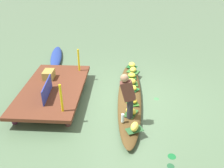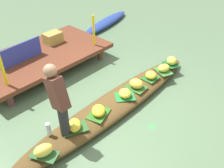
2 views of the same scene
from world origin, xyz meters
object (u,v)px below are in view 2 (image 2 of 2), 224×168
object	(u,v)px
water_bottle	(48,129)
banana_bunch_1	(164,68)
banana_bunch_3	(75,125)
vendor_person	(58,98)
banana_bunch_0	(43,150)
banana_bunch_4	(136,84)
market_banner	(21,53)
moored_boat	(106,22)
vendor_boat	(116,103)
banana_bunch_5	(125,93)
produce_crate	(53,38)
banana_bunch_6	(98,111)
banana_bunch_2	(151,75)
banana_bunch_7	(172,61)

from	to	relation	value
water_bottle	banana_bunch_1	bearing A→B (deg)	-6.16
banana_bunch_3	vendor_person	bearing A→B (deg)	149.84
banana_bunch_0	banana_bunch_4	distance (m)	2.29
water_bottle	market_banner	world-z (taller)	market_banner
banana_bunch_1	banana_bunch_4	distance (m)	0.92
moored_boat	banana_bunch_0	world-z (taller)	banana_bunch_0
vendor_boat	banana_bunch_5	size ratio (longest dim) A/B	17.11
vendor_person	banana_bunch_5	bearing A→B (deg)	-6.43
produce_crate	moored_boat	bearing A→B (deg)	10.72
banana_bunch_1	banana_bunch_5	distance (m)	1.31
banana_bunch_5	banana_bunch_6	bearing A→B (deg)	177.88
vendor_boat	banana_bunch_2	distance (m)	1.07
banana_bunch_2	banana_bunch_1	bearing A→B (deg)	-6.42
vendor_boat	market_banner	world-z (taller)	market_banner
vendor_boat	produce_crate	xyz separation A→B (m)	(0.48, 2.63, 0.42)
banana_bunch_7	produce_crate	world-z (taller)	produce_crate
banana_bunch_1	market_banner	world-z (taller)	market_banner
banana_bunch_0	banana_bunch_4	bearing A→B (deg)	1.21
banana_bunch_0	water_bottle	bearing A→B (deg)	44.16
banana_bunch_5	moored_boat	bearing A→B (deg)	48.72
banana_bunch_5	banana_bunch_7	distance (m)	1.70
banana_bunch_2	produce_crate	world-z (taller)	produce_crate
banana_bunch_2	produce_crate	bearing A→B (deg)	101.84
banana_bunch_6	produce_crate	bearing A→B (deg)	69.27
banana_bunch_1	produce_crate	xyz separation A→B (m)	(-1.00, 2.75, 0.22)
banana_bunch_6	water_bottle	bearing A→B (deg)	164.59
banana_bunch_6	produce_crate	size ratio (longest dim) A/B	0.71
banana_bunch_0	produce_crate	world-z (taller)	produce_crate
banana_bunch_4	water_bottle	xyz separation A→B (m)	(-1.99, 0.25, 0.02)
banana_bunch_1	market_banner	distance (m)	3.24
moored_boat	banana_bunch_6	world-z (taller)	banana_bunch_6
banana_bunch_0	banana_bunch_2	bearing A→B (deg)	0.59
banana_bunch_4	vendor_person	world-z (taller)	vendor_person
banana_bunch_2	vendor_person	distance (m)	2.37
banana_bunch_5	banana_bunch_7	world-z (taller)	banana_bunch_7
banana_bunch_1	vendor_person	xyz separation A→B (m)	(-2.71, 0.20, 0.62)
banana_bunch_7	produce_crate	bearing A→B (deg)	116.99
banana_bunch_3	water_bottle	distance (m)	0.42
banana_bunch_7	water_bottle	world-z (taller)	water_bottle
banana_bunch_7	vendor_person	distance (m)	3.16
banana_bunch_2	water_bottle	xyz separation A→B (m)	(-2.48, 0.27, 0.04)
banana_bunch_4	market_banner	world-z (taller)	market_banner
banana_bunch_7	water_bottle	xyz separation A→B (m)	(-3.29, 0.28, 0.02)
produce_crate	banana_bunch_3	bearing A→B (deg)	-120.24
banana_bunch_2	banana_bunch_6	size ratio (longest dim) A/B	0.82
banana_bunch_3	banana_bunch_5	world-z (taller)	banana_bunch_5
banana_bunch_7	water_bottle	distance (m)	3.31
banana_bunch_2	banana_bunch_5	size ratio (longest dim) A/B	0.94
banana_bunch_4	moored_boat	bearing A→B (deg)	52.72
vendor_person	water_bottle	size ratio (longest dim) A/B	5.35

